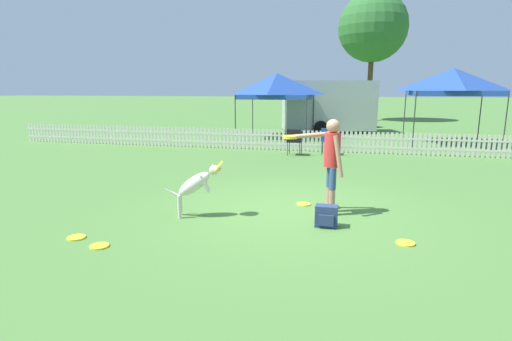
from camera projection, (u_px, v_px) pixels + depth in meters
name	position (u px, v px, depth m)	size (l,w,h in m)	color
ground_plane	(293.00, 210.00, 7.44)	(240.00, 240.00, 0.00)	#4C7A38
handler_person	(330.00, 155.00, 7.00)	(1.11, 0.45, 1.70)	tan
leaping_dog	(197.00, 183.00, 6.93)	(1.06, 0.51, 0.99)	beige
frisbee_near_handler	(76.00, 238.00, 6.00)	(0.27, 0.27, 0.02)	yellow
frisbee_near_dog	(406.00, 243.00, 5.79)	(0.27, 0.27, 0.02)	yellow
frisbee_midfield	(304.00, 204.00, 7.75)	(0.27, 0.27, 0.02)	yellow
frisbee_far_scatter	(99.00, 246.00, 5.67)	(0.27, 0.27, 0.02)	yellow
backpack_on_grass	(326.00, 216.00, 6.48)	(0.36, 0.25, 0.36)	navy
picket_fence	(323.00, 141.00, 14.26)	(25.12, 0.04, 0.75)	beige
folding_chair_blue_left	(294.00, 140.00, 13.44)	(0.49, 0.51, 0.90)	#333338
folding_chair_center	(328.00, 139.00, 13.55)	(0.49, 0.51, 0.92)	#333338
canopy_tent_main	(453.00, 82.00, 16.03)	(3.17, 3.17, 3.04)	#333338
canopy_tent_secondary	(277.00, 86.00, 18.18)	(3.12, 3.12, 2.92)	#333338
equipment_trailer	(328.00, 106.00, 20.66)	(5.46, 3.40, 2.63)	#B7B7B7
tree_left_grove	(373.00, 27.00, 27.50)	(4.74, 4.74, 8.79)	#4C3823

